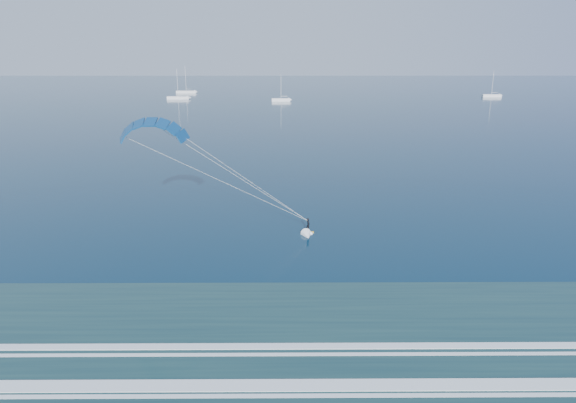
# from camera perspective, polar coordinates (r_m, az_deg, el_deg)

# --- Properties ---
(kitesurfer_rig) EXTENTS (18.66, 8.69, 13.73)m
(kitesurfer_rig) POSITION_cam_1_polar(r_m,az_deg,el_deg) (48.48, -5.83, 2.87)
(kitesurfer_rig) COLOR gold
(kitesurfer_rig) RESTS_ON ground
(sailboat_0) EXTENTS (9.10, 2.40, 12.44)m
(sailboat_0) POSITION_cam_1_polar(r_m,az_deg,el_deg) (223.35, -12.10, 11.23)
(sailboat_0) COLOR white
(sailboat_0) RESTS_ON ground
(sailboat_1) EXTENTS (9.53, 2.40, 12.74)m
(sailboat_1) POSITION_cam_1_polar(r_m,az_deg,el_deg) (258.48, -11.24, 11.88)
(sailboat_1) COLOR white
(sailboat_1) RESTS_ON ground
(sailboat_2) EXTENTS (7.28, 2.40, 10.30)m
(sailboat_2) POSITION_cam_1_polar(r_m,az_deg,el_deg) (208.26, -0.78, 11.25)
(sailboat_2) COLOR white
(sailboat_2) RESTS_ON ground
(sailboat_3) EXTENTS (8.12, 2.40, 11.17)m
(sailboat_3) POSITION_cam_1_polar(r_m,az_deg,el_deg) (246.69, 21.67, 10.89)
(sailboat_3) COLOR white
(sailboat_3) RESTS_ON ground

